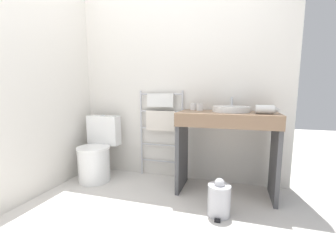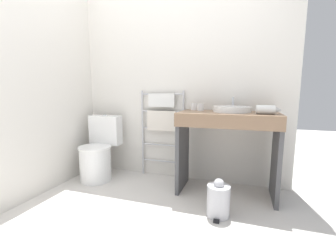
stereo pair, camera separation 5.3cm
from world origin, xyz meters
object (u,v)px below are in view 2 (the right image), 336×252
(sink_basin, at_px, (232,109))
(towel_radiator, at_px, (162,119))
(trash_bin, at_px, (218,200))
(toilet, at_px, (98,154))
(hair_dryer, at_px, (267,110))
(cup_near_edge, at_px, (201,107))
(cup_near_wall, at_px, (194,107))

(sink_basin, bearing_deg, towel_radiator, 166.62)
(sink_basin, height_order, trash_bin, sink_basin)
(toilet, relative_size, hair_dryer, 3.63)
(cup_near_edge, height_order, hair_dryer, hair_dryer)
(cup_near_edge, bearing_deg, trash_bin, -64.30)
(sink_basin, xyz_separation_m, cup_near_wall, (-0.42, 0.12, 0.01))
(sink_basin, bearing_deg, trash_bin, -96.35)
(toilet, height_order, cup_near_wall, cup_near_wall)
(toilet, xyz_separation_m, trash_bin, (1.53, -0.41, -0.17))
(hair_dryer, bearing_deg, sink_basin, 156.37)
(toilet, bearing_deg, trash_bin, -15.16)
(sink_basin, distance_m, cup_near_edge, 0.34)
(towel_radiator, height_order, hair_dryer, towel_radiator)
(towel_radiator, distance_m, sink_basin, 0.89)
(cup_near_wall, bearing_deg, cup_near_edge, -35.80)
(toilet, height_order, trash_bin, toilet)
(cup_near_edge, xyz_separation_m, hair_dryer, (0.66, -0.20, 0.00))
(toilet, relative_size, sink_basin, 2.08)
(hair_dryer, relative_size, trash_bin, 0.64)
(toilet, relative_size, trash_bin, 2.33)
(sink_basin, relative_size, trash_bin, 1.12)
(cup_near_wall, distance_m, cup_near_edge, 0.11)
(towel_radiator, distance_m, cup_near_wall, 0.47)
(sink_basin, relative_size, hair_dryer, 1.75)
(hair_dryer, bearing_deg, toilet, 179.12)
(toilet, bearing_deg, sink_basin, 4.03)
(towel_radiator, xyz_separation_m, hair_dryer, (1.18, -0.34, 0.17))
(toilet, xyz_separation_m, cup_near_wall, (1.16, 0.23, 0.60))
(towel_radiator, relative_size, sink_basin, 2.88)
(hair_dryer, bearing_deg, cup_near_wall, 160.85)
(towel_radiator, bearing_deg, cup_near_wall, -11.15)
(towel_radiator, bearing_deg, toilet, -156.84)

